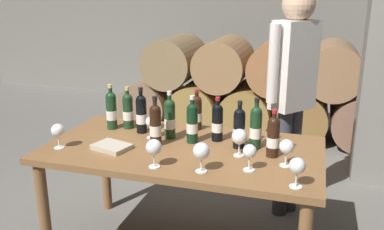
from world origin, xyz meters
name	(u,v)px	position (x,y,z in m)	size (l,w,h in m)	color
cellar_back_wall	(269,10)	(0.00, 4.20, 1.40)	(10.00, 0.24, 2.80)	slate
barrel_stack	(249,89)	(0.00, 2.60, 0.54)	(3.12, 0.90, 1.15)	#806148
dining_table	(183,161)	(0.00, 0.00, 0.67)	(1.70, 0.90, 0.76)	brown
wine_bottle_0	(273,136)	(0.55, 0.01, 0.88)	(0.07, 0.07, 0.29)	black
wine_bottle_1	(170,118)	(-0.13, 0.13, 0.90)	(0.07, 0.07, 0.32)	#19381E
wine_bottle_2	(141,113)	(-0.35, 0.18, 0.90)	(0.07, 0.07, 0.32)	black
wine_bottle_3	(217,122)	(0.18, 0.18, 0.89)	(0.07, 0.07, 0.29)	black
wine_bottle_4	(197,112)	(-0.01, 0.36, 0.88)	(0.07, 0.07, 0.29)	black
wine_bottle_5	(239,128)	(0.33, 0.09, 0.89)	(0.07, 0.07, 0.30)	black
wine_bottle_6	(128,110)	(-0.48, 0.24, 0.89)	(0.07, 0.07, 0.30)	#19381E
wine_bottle_7	(192,122)	(0.03, 0.10, 0.89)	(0.07, 0.07, 0.31)	black
wine_bottle_8	(111,110)	(-0.59, 0.20, 0.90)	(0.07, 0.07, 0.32)	#19381E
wine_bottle_9	(256,127)	(0.43, 0.12, 0.90)	(0.07, 0.07, 0.32)	#19381E
wine_bottle_10	(155,125)	(-0.17, -0.02, 0.90)	(0.07, 0.07, 0.32)	black
wine_glass_0	(239,137)	(0.36, -0.04, 0.88)	(0.09, 0.09, 0.16)	white
wine_glass_1	(297,167)	(0.71, -0.35, 0.87)	(0.08, 0.08, 0.16)	white
wine_glass_2	(154,148)	(-0.05, -0.33, 0.87)	(0.09, 0.09, 0.16)	white
wine_glass_3	(287,147)	(0.64, -0.11, 0.87)	(0.08, 0.08, 0.15)	white
wine_glass_4	(201,152)	(0.21, -0.31, 0.88)	(0.09, 0.09, 0.16)	white
wine_glass_5	(58,131)	(-0.73, -0.24, 0.87)	(0.08, 0.08, 0.16)	white
wine_glass_6	(250,152)	(0.45, -0.23, 0.87)	(0.07, 0.07, 0.15)	white
wine_glass_7	(151,123)	(-0.25, 0.10, 0.86)	(0.07, 0.07, 0.15)	white
tasting_notebook	(112,147)	(-0.41, -0.16, 0.77)	(0.22, 0.16, 0.03)	#B2A893
sommelier_presenting	(293,83)	(0.60, 0.75, 1.04)	(0.34, 0.40, 1.72)	#383842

